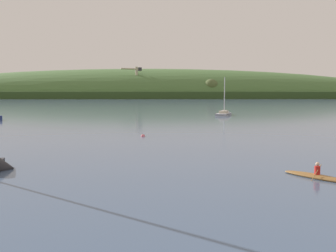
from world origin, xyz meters
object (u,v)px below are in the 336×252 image
object	(u,v)px
dockside_crane	(136,83)
canoe_with_paddler	(317,176)
mooring_buoy_foreground	(143,136)
sailboat_near_mooring	(224,115)

from	to	relation	value
dockside_crane	canoe_with_paddler	world-z (taller)	dockside_crane
canoe_with_paddler	mooring_buoy_foreground	distance (m)	22.23
sailboat_near_mooring	canoe_with_paddler	size ratio (longest dim) A/B	2.51
mooring_buoy_foreground	sailboat_near_mooring	bearing A→B (deg)	71.53
dockside_crane	sailboat_near_mooring	size ratio (longest dim) A/B	2.35
sailboat_near_mooring	mooring_buoy_foreground	xyz separation A→B (m)	(-11.81, -35.34, -0.10)
dockside_crane	mooring_buoy_foreground	world-z (taller)	dockside_crane
sailboat_near_mooring	dockside_crane	bearing A→B (deg)	31.32
canoe_with_paddler	dockside_crane	bearing A→B (deg)	146.14
dockside_crane	canoe_with_paddler	distance (m)	225.25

